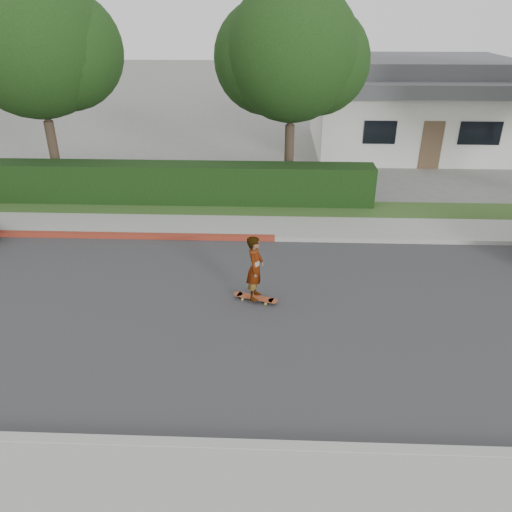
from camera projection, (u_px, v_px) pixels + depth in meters
name	position (u px, v px, depth m)	size (l,w,h in m)	color
ground	(232.00, 312.00, 11.90)	(120.00, 120.00, 0.00)	slate
road	(232.00, 312.00, 11.90)	(60.00, 8.00, 0.01)	#2D2D30
curb_near	(211.00, 446.00, 8.22)	(60.00, 0.20, 0.15)	#9E9E99
sidewalk_near	(204.00, 494.00, 7.42)	(60.00, 1.60, 0.12)	gray
curb_far	(243.00, 238.00, 15.53)	(60.00, 0.20, 0.15)	#9E9E99
curb_red_section	(84.00, 235.00, 15.70)	(12.00, 0.21, 0.15)	maroon
sidewalk_far	(244.00, 227.00, 16.34)	(60.00, 1.60, 0.12)	gray
planting_strip	(247.00, 209.00, 17.77)	(60.00, 1.60, 0.10)	#2D4C1E
hedge	(165.00, 184.00, 18.09)	(15.00, 1.00, 1.50)	black
tree_left	(36.00, 46.00, 17.54)	(5.99, 5.21, 8.00)	#33261C
tree_center	(291.00, 57.00, 17.83)	(5.66, 4.84, 7.44)	#33261C
house	(417.00, 104.00, 24.94)	(10.60, 8.60, 4.30)	beige
skateboard	(255.00, 298.00, 12.32)	(1.15, 0.57, 0.11)	gold
skateboarder	(255.00, 268.00, 11.94)	(0.60, 0.39, 1.64)	white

